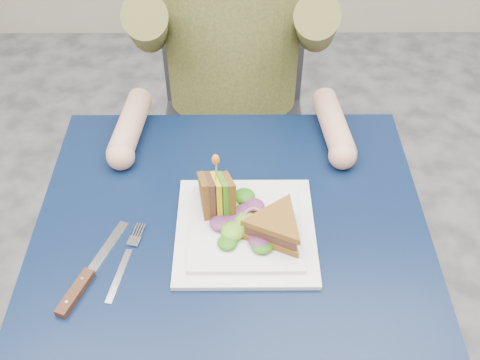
{
  "coord_description": "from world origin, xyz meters",
  "views": [
    {
      "loc": [
        0.01,
        -0.66,
        1.55
      ],
      "look_at": [
        0.02,
        0.07,
        0.82
      ],
      "focal_mm": 42.0,
      "sensor_mm": 36.0,
      "label": 1
    }
  ],
  "objects_px": {
    "table": "(232,266)",
    "plate": "(245,229)",
    "sandwich_upright": "(217,196)",
    "knife": "(82,284)",
    "sandwich_flat": "(276,227)",
    "fork": "(125,263)",
    "chair": "(233,99)"
  },
  "relations": [
    {
      "from": "table",
      "to": "sandwich_flat",
      "type": "relative_size",
      "value": 4.36
    },
    {
      "from": "fork",
      "to": "sandwich_upright",
      "type": "bearing_deg",
      "value": 35.43
    },
    {
      "from": "plate",
      "to": "sandwich_flat",
      "type": "bearing_deg",
      "value": -24.44
    },
    {
      "from": "sandwich_flat",
      "to": "sandwich_upright",
      "type": "relative_size",
      "value": 1.28
    },
    {
      "from": "plate",
      "to": "sandwich_upright",
      "type": "xyz_separation_m",
      "value": [
        -0.05,
        0.04,
        0.05
      ]
    },
    {
      "from": "fork",
      "to": "knife",
      "type": "xyz_separation_m",
      "value": [
        -0.07,
        -0.05,
        0.0
      ]
    },
    {
      "from": "plate",
      "to": "sandwich_flat",
      "type": "height_order",
      "value": "sandwich_flat"
    },
    {
      "from": "chair",
      "to": "sandwich_upright",
      "type": "xyz_separation_m",
      "value": [
        -0.03,
        -0.63,
        0.24
      ]
    },
    {
      "from": "sandwich_flat",
      "to": "knife",
      "type": "height_order",
      "value": "sandwich_flat"
    },
    {
      "from": "table",
      "to": "plate",
      "type": "height_order",
      "value": "plate"
    },
    {
      "from": "sandwich_upright",
      "to": "chair",
      "type": "bearing_deg",
      "value": 87.62
    },
    {
      "from": "chair",
      "to": "sandwich_flat",
      "type": "height_order",
      "value": "chair"
    },
    {
      "from": "sandwich_flat",
      "to": "knife",
      "type": "xyz_separation_m",
      "value": [
        -0.34,
        -0.09,
        -0.04
      ]
    },
    {
      "from": "sandwich_upright",
      "to": "knife",
      "type": "bearing_deg",
      "value": -144.79
    },
    {
      "from": "table",
      "to": "sandwich_flat",
      "type": "distance_m",
      "value": 0.15
    },
    {
      "from": "chair",
      "to": "knife",
      "type": "distance_m",
      "value": 0.86
    },
    {
      "from": "sandwich_flat",
      "to": "fork",
      "type": "bearing_deg",
      "value": -170.18
    },
    {
      "from": "plate",
      "to": "table",
      "type": "bearing_deg",
      "value": -145.89
    },
    {
      "from": "chair",
      "to": "sandwich_upright",
      "type": "relative_size",
      "value": 6.9
    },
    {
      "from": "sandwich_upright",
      "to": "knife",
      "type": "xyz_separation_m",
      "value": [
        -0.23,
        -0.16,
        -0.05
      ]
    },
    {
      "from": "table",
      "to": "fork",
      "type": "xyz_separation_m",
      "value": [
        -0.19,
        -0.05,
        0.08
      ]
    },
    {
      "from": "knife",
      "to": "fork",
      "type": "bearing_deg",
      "value": 34.66
    },
    {
      "from": "plate",
      "to": "chair",
      "type": "bearing_deg",
      "value": 92.27
    },
    {
      "from": "sandwich_flat",
      "to": "fork",
      "type": "relative_size",
      "value": 0.96
    },
    {
      "from": "table",
      "to": "knife",
      "type": "relative_size",
      "value": 3.51
    },
    {
      "from": "fork",
      "to": "knife",
      "type": "height_order",
      "value": "knife"
    },
    {
      "from": "plate",
      "to": "sandwich_flat",
      "type": "distance_m",
      "value": 0.07
    },
    {
      "from": "table",
      "to": "fork",
      "type": "bearing_deg",
      "value": -164.19
    },
    {
      "from": "sandwich_flat",
      "to": "sandwich_upright",
      "type": "bearing_deg",
      "value": 147.03
    },
    {
      "from": "table",
      "to": "fork",
      "type": "height_order",
      "value": "fork"
    },
    {
      "from": "chair",
      "to": "fork",
      "type": "height_order",
      "value": "chair"
    },
    {
      "from": "table",
      "to": "chair",
      "type": "relative_size",
      "value": 0.81
    }
  ]
}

